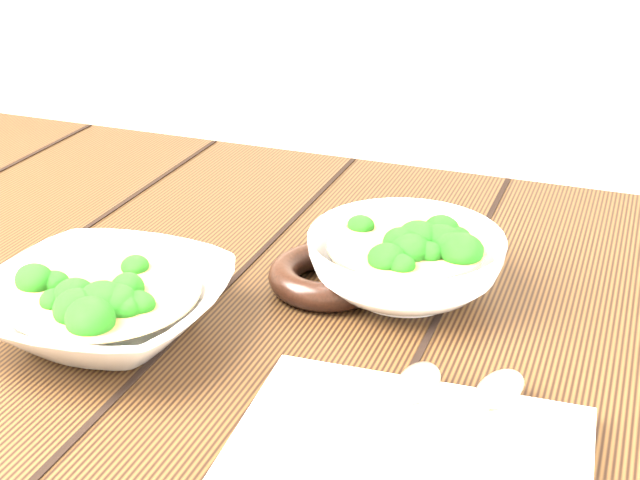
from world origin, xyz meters
TOP-DOWN VIEW (x-y plane):
  - table at (0.00, 0.00)m, footprint 1.20×0.80m
  - soup_bowl_front at (-0.08, -0.08)m, footprint 0.21×0.21m
  - soup_bowl_back at (0.14, 0.08)m, footprint 0.22×0.22m
  - trivet at (0.07, 0.05)m, footprint 0.13×0.13m
  - napkin at (0.21, -0.18)m, footprint 0.25×0.21m
  - spoon_left at (0.19, -0.13)m, footprint 0.03×0.20m
  - spoon_right at (0.25, -0.11)m, footprint 0.06×0.20m

SIDE VIEW (x-z plane):
  - table at x=0.00m, z-range 0.26..1.01m
  - napkin at x=0.21m, z-range 0.75..0.76m
  - trivet at x=0.07m, z-range 0.75..0.78m
  - spoon_left at x=0.19m, z-range 0.76..0.77m
  - spoon_right at x=0.25m, z-range 0.76..0.77m
  - soup_bowl_front at x=-0.08m, z-range 0.75..0.81m
  - soup_bowl_back at x=0.14m, z-range 0.75..0.81m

